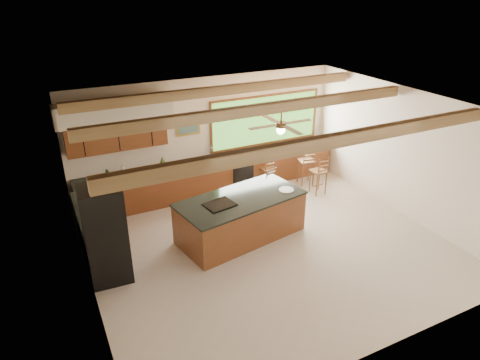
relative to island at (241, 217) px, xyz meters
name	(u,v)px	position (x,y,z in m)	size (l,w,h in m)	color
ground	(268,245)	(0.37, -0.60, -0.48)	(7.20, 7.20, 0.00)	beige
room_shell	(248,140)	(0.20, 0.05, 1.74)	(7.27, 6.54, 3.02)	white
counter_run	(190,187)	(-0.45, 1.92, -0.01)	(7.12, 3.10, 1.24)	brown
island	(241,217)	(0.00, 0.00, 0.00)	(2.91, 1.74, 0.97)	brown
refrigerator	(106,234)	(-2.85, -0.20, 0.47)	(0.78, 0.76, 1.90)	black
bar_stool_a	(267,184)	(1.21, 0.95, 0.15)	(0.45, 0.45, 1.05)	brown
bar_stool_b	(308,162)	(2.82, 1.57, 0.20)	(0.48, 0.48, 1.15)	brown
bar_stool_c	(268,169)	(1.72, 1.80, 0.10)	(0.36, 0.36, 0.97)	brown
bar_stool_d	(320,172)	(2.78, 0.95, 0.14)	(0.39, 0.39, 1.05)	brown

